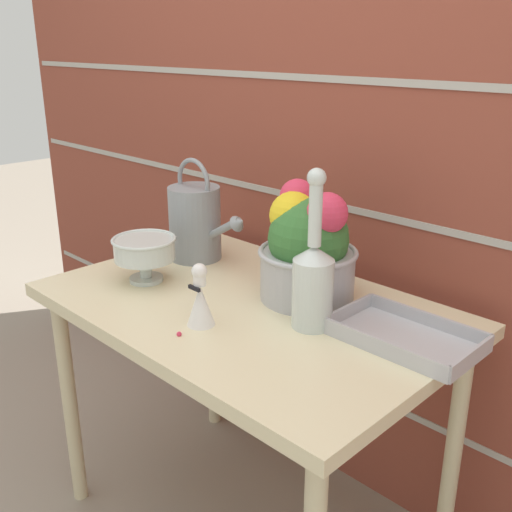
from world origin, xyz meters
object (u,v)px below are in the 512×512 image
(glass_decanter, at_px, (313,278))
(wire_tray, at_px, (405,337))
(watering_can, at_px, (196,221))
(figurine_vase, at_px, (200,300))
(crystal_pedestal_bowl, at_px, (144,250))
(flower_planter, at_px, (307,248))

(glass_decanter, distance_m, wire_tray, 0.25)
(watering_can, bearing_deg, wire_tray, -1.92)
(glass_decanter, height_order, figurine_vase, glass_decanter)
(watering_can, bearing_deg, glass_decanter, -11.42)
(figurine_vase, bearing_deg, crystal_pedestal_bowl, 167.64)
(watering_can, distance_m, crystal_pedestal_bowl, 0.23)
(watering_can, height_order, crystal_pedestal_bowl, watering_can)
(figurine_vase, distance_m, wire_tray, 0.48)
(glass_decanter, height_order, wire_tray, glass_decanter)
(flower_planter, distance_m, glass_decanter, 0.17)
(watering_can, bearing_deg, flower_planter, 0.77)
(watering_can, xyz_separation_m, wire_tray, (0.76, -0.03, -0.11))
(crystal_pedestal_bowl, relative_size, figurine_vase, 1.15)
(glass_decanter, bearing_deg, flower_planter, 134.97)
(flower_planter, relative_size, glass_decanter, 0.80)
(glass_decanter, distance_m, figurine_vase, 0.27)
(flower_planter, bearing_deg, figurine_vase, -104.06)
(figurine_vase, height_order, wire_tray, figurine_vase)
(wire_tray, bearing_deg, watering_can, 178.08)
(flower_planter, distance_m, wire_tray, 0.35)
(crystal_pedestal_bowl, relative_size, glass_decanter, 0.47)
(crystal_pedestal_bowl, bearing_deg, glass_decanter, 12.08)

